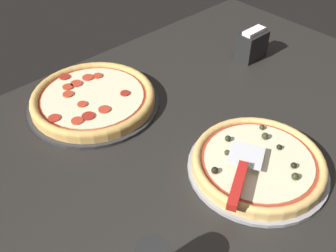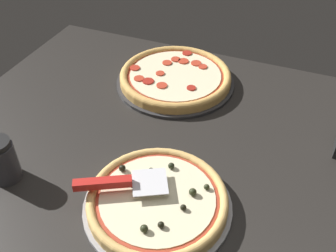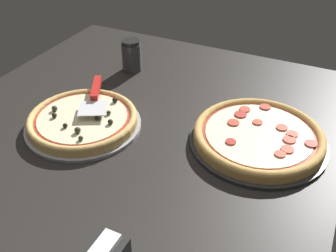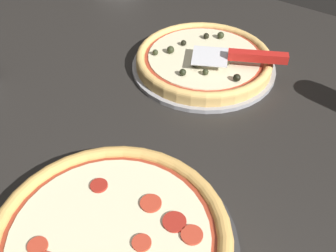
% 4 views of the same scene
% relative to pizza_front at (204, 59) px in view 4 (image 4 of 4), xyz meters
% --- Properties ---
extents(ground_plane, '(1.48, 1.19, 0.04)m').
position_rel_pizza_front_xyz_m(ground_plane, '(0.03, 0.14, -0.04)').
color(ground_plane, black).
extents(pizza_pan_front, '(0.35, 0.35, 0.01)m').
position_rel_pizza_front_xyz_m(pizza_pan_front, '(-0.00, -0.00, -0.02)').
color(pizza_pan_front, '#939399').
rests_on(pizza_pan_front, ground_plane).
extents(pizza_front, '(0.33, 0.33, 0.04)m').
position_rel_pizza_front_xyz_m(pizza_front, '(0.00, 0.00, 0.00)').
color(pizza_front, '#DBAD60').
rests_on(pizza_front, pizza_pan_front).
extents(pizza_pan_back, '(0.39, 0.39, 0.01)m').
position_rel_pizza_front_xyz_m(pizza_pan_back, '(-0.15, 0.49, -0.02)').
color(pizza_pan_back, '#2D2D30').
rests_on(pizza_pan_back, ground_plane).
extents(pizza_back, '(0.37, 0.37, 0.03)m').
position_rel_pizza_front_xyz_m(pizza_back, '(-0.15, 0.49, 0.00)').
color(pizza_back, tan).
rests_on(pizza_back, pizza_pan_back).
extents(serving_spatula, '(0.21, 0.15, 0.02)m').
position_rel_pizza_front_xyz_m(serving_spatula, '(-0.10, -0.02, 0.03)').
color(serving_spatula, silver).
rests_on(serving_spatula, pizza_front).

